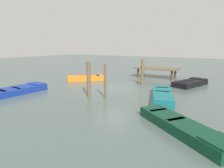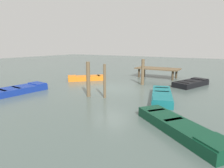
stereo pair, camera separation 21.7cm
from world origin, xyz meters
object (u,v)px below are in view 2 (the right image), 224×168
object	(u,v)px
rowboat_orange	(86,78)
rowboat_blue	(21,89)
rowboat_black	(191,83)
rowboat_teal	(162,96)
dock_segment	(158,69)
mooring_piling_far_right	(88,79)
mooring_piling_far_left	(143,72)
rowboat_dark_green	(179,127)
mooring_piling_near_left	(105,81)

from	to	relation	value
rowboat_orange	rowboat_blue	size ratio (longest dim) A/B	0.90
rowboat_black	rowboat_blue	size ratio (longest dim) A/B	1.01
rowboat_teal	rowboat_orange	xyz separation A→B (m)	(-7.88, 2.62, 0.00)
dock_segment	mooring_piling_far_right	size ratio (longest dim) A/B	1.91
mooring_piling_far_left	mooring_piling_far_right	distance (m)	5.39
rowboat_dark_green	mooring_piling_near_left	bearing A→B (deg)	-170.45
rowboat_teal	mooring_piling_far_right	world-z (taller)	mooring_piling_far_right
mooring_piling_near_left	dock_segment	bearing A→B (deg)	88.42
rowboat_blue	mooring_piling_far_right	bearing A→B (deg)	-66.47
rowboat_teal	rowboat_black	distance (m)	5.07
rowboat_black	mooring_piling_far_left	xyz separation A→B (m)	(-3.44, -1.61, 0.81)
mooring_piling_far_right	rowboat_dark_green	bearing A→B (deg)	-21.02
rowboat_dark_green	rowboat_teal	bearing A→B (deg)	152.44
rowboat_blue	rowboat_orange	bearing A→B (deg)	-2.83
rowboat_blue	mooring_piling_near_left	size ratio (longest dim) A/B	1.70
dock_segment	mooring_piling_far_left	distance (m)	4.06
rowboat_black	mooring_piling_far_right	distance (m)	8.41
rowboat_dark_green	mooring_piling_far_right	size ratio (longest dim) A/B	1.82
rowboat_black	mooring_piling_far_left	distance (m)	3.88
rowboat_black	rowboat_orange	world-z (taller)	same
rowboat_orange	rowboat_dark_green	xyz separation A→B (m)	(9.85, -6.75, -0.00)
rowboat_blue	rowboat_dark_green	bearing A→B (deg)	-89.27
dock_segment	rowboat_black	size ratio (longest dim) A/B	1.18
dock_segment	rowboat_dark_green	bearing A→B (deg)	-68.03
dock_segment	rowboat_blue	size ratio (longest dim) A/B	1.19
rowboat_black	rowboat_orange	distance (m)	8.97
rowboat_black	mooring_piling_far_left	bearing A→B (deg)	135.35
rowboat_black	rowboat_dark_green	distance (m)	9.22
mooring_piling_far_right	rowboat_teal	bearing A→B (deg)	23.96
rowboat_orange	mooring_piling_far_right	world-z (taller)	mooring_piling_far_right
dock_segment	mooring_piling_far_right	distance (m)	9.35
dock_segment	mooring_piling_far_left	size ratio (longest dim) A/B	2.02
rowboat_teal	rowboat_dark_green	bearing A→B (deg)	6.89
dock_segment	rowboat_blue	xyz separation A→B (m)	(-5.88, -10.82, -0.62)
dock_segment	mooring_piling_near_left	size ratio (longest dim) A/B	2.02
rowboat_orange	mooring_piling_far_right	size ratio (longest dim) A/B	1.44
rowboat_blue	rowboat_black	bearing A→B (deg)	-43.64
rowboat_black	rowboat_orange	size ratio (longest dim) A/B	1.13
mooring_piling_far_left	mooring_piling_far_right	world-z (taller)	mooring_piling_far_right
rowboat_blue	rowboat_dark_green	distance (m)	10.68
mooring_piling_near_left	mooring_piling_far_left	bearing A→B (deg)	85.53
rowboat_blue	dock_segment	bearing A→B (deg)	-23.71
rowboat_dark_green	dock_segment	bearing A→B (deg)	149.42
rowboat_dark_green	rowboat_blue	bearing A→B (deg)	-147.04
rowboat_dark_green	mooring_piling_far_left	bearing A→B (deg)	158.66
dock_segment	mooring_piling_far_right	bearing A→B (deg)	-98.22
rowboat_dark_green	mooring_piling_near_left	world-z (taller)	mooring_piling_near_left
rowboat_teal	mooring_piling_far_left	size ratio (longest dim) A/B	2.01
rowboat_teal	mooring_piling_far_left	bearing A→B (deg)	-160.31
dock_segment	rowboat_blue	distance (m)	12.33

